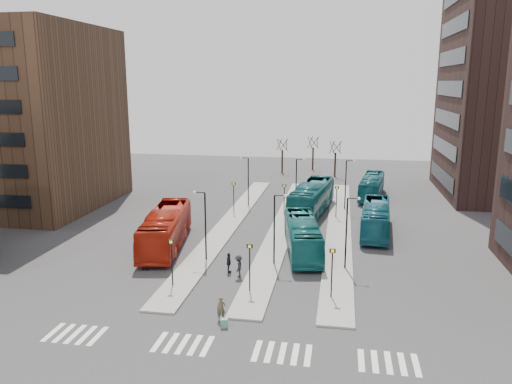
% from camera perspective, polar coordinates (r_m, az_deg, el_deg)
% --- Properties ---
extents(island_left, '(2.50, 45.00, 0.15)m').
position_cam_1_polar(island_left, '(55.60, -3.02, -3.50)').
color(island_left, gray).
rests_on(island_left, ground).
extents(island_mid, '(2.50, 45.00, 0.15)m').
position_cam_1_polar(island_mid, '(54.63, 3.15, -3.80)').
color(island_mid, gray).
rests_on(island_mid, ground).
extents(island_right, '(2.50, 45.00, 0.15)m').
position_cam_1_polar(island_right, '(54.30, 9.46, -4.06)').
color(island_right, gray).
rests_on(island_right, ground).
extents(suitcase, '(0.52, 0.44, 0.57)m').
position_cam_1_polar(suitcase, '(33.07, -3.65, -14.72)').
color(suitcase, '#1C489B').
rests_on(suitcase, ground).
extents(red_bus, '(5.04, 13.22, 3.59)m').
position_cam_1_polar(red_bus, '(48.14, -10.27, -4.11)').
color(red_bus, '#AB1E0D').
rests_on(red_bus, ground).
extents(teal_bus_a, '(4.58, 11.76, 3.20)m').
position_cam_1_polar(teal_bus_a, '(46.14, 5.33, -4.95)').
color(teal_bus_a, '#125D5E').
rests_on(teal_bus_a, ground).
extents(teal_bus_b, '(5.02, 13.45, 3.66)m').
position_cam_1_polar(teal_bus_b, '(59.86, 6.39, -0.67)').
color(teal_bus_b, '#135D61').
rests_on(teal_bus_b, ground).
extents(teal_bus_c, '(3.54, 11.55, 3.17)m').
position_cam_1_polar(teal_bus_c, '(53.17, 13.51, -2.90)').
color(teal_bus_c, '#155C6B').
rests_on(teal_bus_c, ground).
extents(teal_bus_d, '(4.04, 11.23, 3.06)m').
position_cam_1_polar(teal_bus_d, '(69.26, 13.08, 0.63)').
color(teal_bus_d, '#145E68').
rests_on(teal_bus_d, ground).
extents(traveller, '(0.68, 0.55, 1.64)m').
position_cam_1_polar(traveller, '(33.68, -3.99, -13.18)').
color(traveller, brown).
rests_on(traveller, ground).
extents(commuter_a, '(0.87, 0.70, 1.71)m').
position_cam_1_polar(commuter_a, '(42.95, -12.63, -7.60)').
color(commuter_a, black).
rests_on(commuter_a, ground).
extents(commuter_b, '(0.54, 1.04, 1.70)m').
position_cam_1_polar(commuter_b, '(41.38, -3.13, -8.09)').
color(commuter_b, black).
rests_on(commuter_b, ground).
extents(commuter_c, '(0.73, 1.21, 1.82)m').
position_cam_1_polar(commuter_c, '(40.49, -2.01, -8.47)').
color(commuter_c, black).
rests_on(commuter_c, ground).
extents(crosswalk_stripes, '(22.35, 2.40, 0.01)m').
position_cam_1_polar(crosswalk_stripes, '(30.93, -3.26, -17.37)').
color(crosswalk_stripes, silver).
rests_on(crosswalk_stripes, ground).
extents(office_block, '(25.00, 20.12, 22.00)m').
position_cam_1_polar(office_block, '(70.17, -27.21, 7.55)').
color(office_block, '#473021').
rests_on(office_block, ground).
extents(sign_poles, '(12.45, 22.12, 3.65)m').
position_cam_1_polar(sign_poles, '(47.36, 1.71, -3.42)').
color(sign_poles, black).
rests_on(sign_poles, ground).
extents(lamp_posts, '(14.04, 20.24, 6.12)m').
position_cam_1_polar(lamp_posts, '(51.74, 3.63, -0.72)').
color(lamp_posts, black).
rests_on(lamp_posts, ground).
extents(bare_trees, '(10.97, 8.14, 5.90)m').
position_cam_1_polar(bare_trees, '(85.86, 6.17, 3.95)').
color(bare_trees, black).
rests_on(bare_trees, ground).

